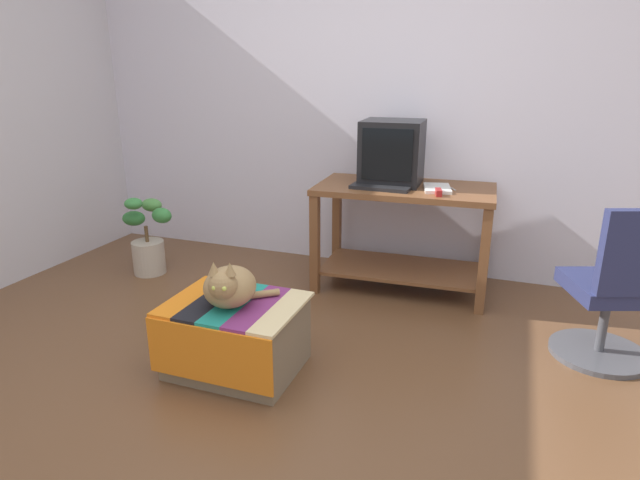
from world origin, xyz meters
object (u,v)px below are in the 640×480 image
(desk, at_px, (403,220))
(potted_plant, at_px, (148,241))
(ottoman_with_blanket, at_px, (236,336))
(keyboard, at_px, (380,188))
(tv_monitor, at_px, (392,153))
(office_chair, at_px, (615,296))
(book, at_px, (437,188))
(stapler, at_px, (438,192))
(cat, at_px, (229,286))

(desk, relative_size, potted_plant, 2.01)
(desk, xyz_separation_m, ottoman_with_blanket, (-0.58, -1.40, -0.31))
(keyboard, height_order, ottoman_with_blanket, keyboard)
(tv_monitor, distance_m, office_chair, 1.65)
(tv_monitor, height_order, keyboard, tv_monitor)
(desk, xyz_separation_m, book, (0.22, -0.04, 0.25))
(stapler, bearing_deg, potted_plant, 171.75)
(tv_monitor, distance_m, potted_plant, 1.97)
(cat, bearing_deg, stapler, 42.36)
(desk, distance_m, book, 0.34)
(desk, relative_size, office_chair, 1.39)
(keyboard, relative_size, office_chair, 0.45)
(book, distance_m, cat, 1.64)
(ottoman_with_blanket, relative_size, office_chair, 0.76)
(desk, relative_size, ottoman_with_blanket, 1.82)
(cat, height_order, potted_plant, cat)
(keyboard, height_order, potted_plant, keyboard)
(desk, bearing_deg, cat, -114.57)
(tv_monitor, height_order, cat, tv_monitor)
(ottoman_with_blanket, bearing_deg, tv_monitor, 72.39)
(keyboard, xyz_separation_m, office_chair, (1.40, -0.48, -0.38))
(tv_monitor, height_order, stapler, tv_monitor)
(book, bearing_deg, keyboard, -175.12)
(tv_monitor, relative_size, book, 1.60)
(ottoman_with_blanket, xyz_separation_m, office_chair, (1.85, 0.77, 0.19))
(desk, bearing_deg, ottoman_with_blanket, -115.27)
(ottoman_with_blanket, bearing_deg, office_chair, 22.62)
(book, height_order, ottoman_with_blanket, book)
(office_chair, bearing_deg, book, -50.04)
(ottoman_with_blanket, distance_m, cat, 0.30)
(potted_plant, bearing_deg, tv_monitor, 14.48)
(ottoman_with_blanket, bearing_deg, potted_plant, 142.57)
(desk, height_order, cat, desk)
(book, height_order, potted_plant, book)
(desk, distance_m, keyboard, 0.33)
(keyboard, height_order, book, keyboard)
(book, xyz_separation_m, stapler, (0.03, -0.16, 0.01))
(stapler, bearing_deg, office_chair, -36.86)
(tv_monitor, bearing_deg, potted_plant, -168.25)
(desk, distance_m, stapler, 0.41)
(office_chair, bearing_deg, tv_monitor, -47.16)
(book, bearing_deg, tv_monitor, 150.50)
(keyboard, distance_m, cat, 1.39)
(book, relative_size, office_chair, 0.31)
(desk, relative_size, cat, 3.15)
(desk, height_order, office_chair, office_chair)
(tv_monitor, bearing_deg, stapler, -37.81)
(book, bearing_deg, desk, 158.02)
(ottoman_with_blanket, height_order, stapler, stapler)
(book, height_order, stapler, stapler)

